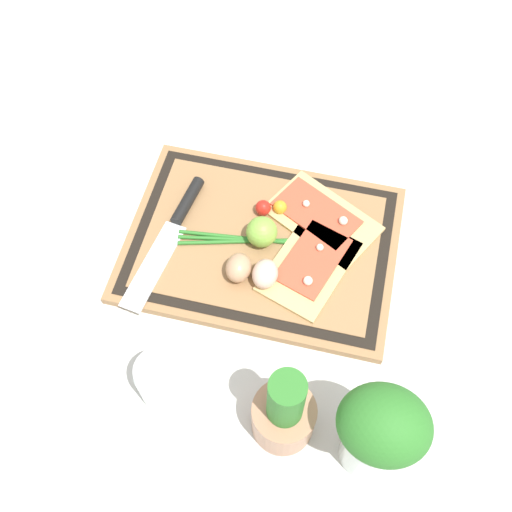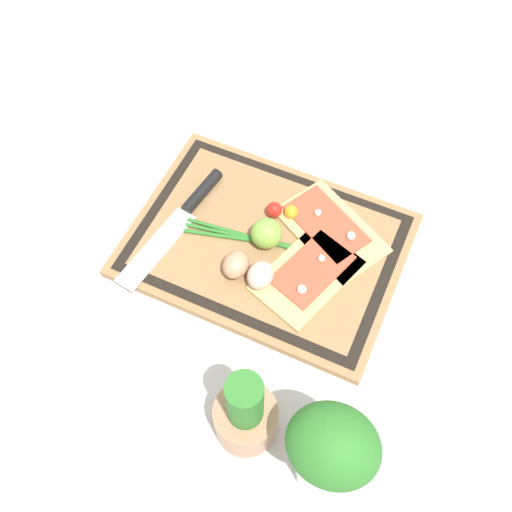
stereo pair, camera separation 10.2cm
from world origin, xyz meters
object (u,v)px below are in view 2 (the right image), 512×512
herb_pot (246,415)px  cherry_tomato_red (274,210)px  pizza_slice_far (308,274)px  herb_glass (330,452)px  egg_brown (236,264)px  cherry_tomato_yellow (291,212)px  sauce_jar (137,363)px  lime (264,232)px  knife (189,208)px  egg_pink (260,275)px  pizza_slice_near (330,229)px

herb_pot → cherry_tomato_red: bearing=-72.6°
pizza_slice_far → herb_glass: size_ratio=0.97×
pizza_slice_far → egg_brown: bearing=20.1°
egg_brown → herb_pot: (-0.13, 0.23, 0.02)m
cherry_tomato_yellow → cherry_tomato_red: bearing=17.3°
egg_brown → sauce_jar: 0.23m
lime → knife: bearing=-0.9°
egg_brown → cherry_tomato_yellow: 0.15m
knife → cherry_tomato_yellow: bearing=-159.1°
pizza_slice_far → egg_pink: size_ratio=3.89×
pizza_slice_far → lime: (0.10, -0.03, 0.02)m
pizza_slice_near → pizza_slice_far: 0.10m
herb_glass → herb_pot: bearing=-6.1°
egg_brown → herb_glass: (-0.25, 0.24, 0.09)m
herb_pot → sauce_jar: (0.19, -0.01, -0.02)m
knife → cherry_tomato_red: size_ratio=9.87×
knife → cherry_tomato_yellow: cherry_tomato_yellow is taller
pizza_slice_near → egg_brown: size_ratio=4.26×
cherry_tomato_red → pizza_slice_near: bearing=-174.8°
lime → sauce_jar: size_ratio=0.53×
cherry_tomato_red → cherry_tomato_yellow: 0.03m
cherry_tomato_red → egg_pink: bearing=104.2°
egg_pink → egg_brown: bearing=-1.7°
cherry_tomato_yellow → sauce_jar: size_ratio=0.25×
sauce_jar → lime: bearing=-105.1°
lime → sauce_jar: (0.08, 0.30, -0.00)m
pizza_slice_near → egg_brown: 0.19m
egg_pink → cherry_tomato_red: bearing=-75.8°
cherry_tomato_yellow → herb_glass: herb_glass is taller
cherry_tomato_red → herb_glass: herb_glass is taller
pizza_slice_far → egg_pink: bearing=32.1°
pizza_slice_near → herb_glass: 0.42m
egg_pink → lime: size_ratio=0.97×
lime → cherry_tomato_yellow: (-0.02, -0.07, -0.01)m
pizza_slice_near → sauce_jar: bearing=63.8°
egg_pink → cherry_tomato_yellow: 0.15m
pizza_slice_far → egg_brown: size_ratio=3.89×
pizza_slice_near → egg_pink: egg_pink is taller
egg_pink → knife: bearing=-23.7°
egg_brown → cherry_tomato_red: size_ratio=1.86×
lime → cherry_tomato_yellow: size_ratio=2.13×
egg_brown → knife: bearing=-30.1°
lime → herb_pot: (-0.11, 0.31, 0.02)m
pizza_slice_far → knife: (0.25, -0.03, 0.00)m
knife → cherry_tomato_red: bearing=-158.4°
egg_pink → herb_pot: 0.24m
pizza_slice_near → herb_pot: bearing=91.3°
pizza_slice_far → pizza_slice_near: bearing=-90.8°
cherry_tomato_yellow → herb_glass: 0.45m
knife → sauce_jar: 0.31m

